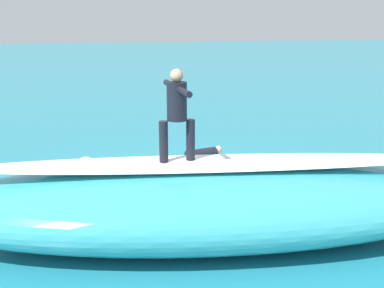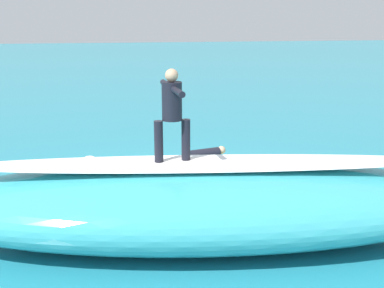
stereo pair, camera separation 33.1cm
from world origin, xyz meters
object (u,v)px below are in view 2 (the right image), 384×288
(surfer_riding, at_px, (172,108))
(surfboard_paddling, at_px, (204,161))
(surfboard_riding, at_px, (173,163))
(surfer_paddling, at_px, (200,155))

(surfer_riding, bearing_deg, surfboard_paddling, -112.80)
(surfer_riding, relative_size, surfboard_paddling, 0.62)
(surfboard_riding, distance_m, surfboard_paddling, 4.56)
(surfer_riding, bearing_deg, surfer_paddling, -111.37)
(surfboard_riding, relative_size, surfer_riding, 1.38)
(surfboard_riding, height_order, surfer_paddling, surfboard_riding)
(surfer_riding, distance_m, surfboard_paddling, 4.89)
(surfboard_riding, xyz_separation_m, surfboard_paddling, (-1.38, -4.15, -1.30))
(surfer_riding, bearing_deg, surfboard_riding, 99.62)
(surfboard_paddling, height_order, surfer_paddling, surfer_paddling)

